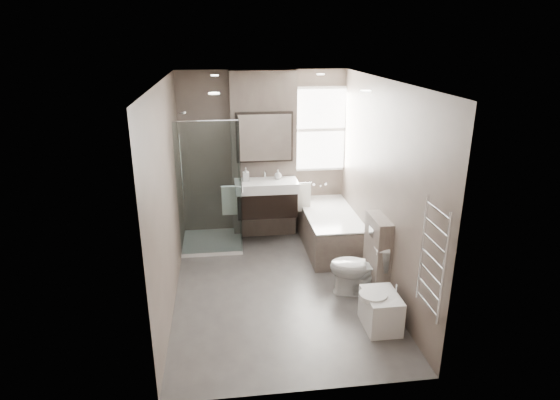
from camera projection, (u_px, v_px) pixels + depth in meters
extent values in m
cube|color=#4F4B48|center=(278.00, 288.00, 6.07)|extent=(2.65, 3.85, 0.05)
cube|color=silver|center=(278.00, 79.00, 5.18)|extent=(2.65, 3.85, 0.05)
cube|color=#66594F|center=(263.00, 154.00, 7.43)|extent=(2.65, 0.05, 2.60)
cube|color=#66594F|center=(307.00, 265.00, 3.83)|extent=(2.65, 0.05, 2.60)
cube|color=#66594F|center=(166.00, 196.00, 5.46)|extent=(0.05, 3.85, 2.60)
cube|color=#66594F|center=(384.00, 187.00, 5.79)|extent=(0.05, 3.85, 2.60)
cube|color=#61554C|center=(264.00, 156.00, 7.29)|extent=(1.00, 0.25, 2.60)
cube|color=black|center=(266.00, 202.00, 7.17)|extent=(0.90, 0.45, 0.38)
cube|color=white|center=(266.00, 186.00, 7.08)|extent=(0.95, 0.47, 0.15)
cylinder|color=silver|center=(265.00, 174.00, 7.20)|extent=(0.03, 0.03, 0.12)
cylinder|color=silver|center=(265.00, 172.00, 7.12)|extent=(0.02, 0.12, 0.02)
cube|color=black|center=(265.00, 137.00, 7.03)|extent=(0.86, 0.06, 0.76)
cube|color=white|center=(265.00, 138.00, 6.99)|extent=(0.80, 0.02, 0.70)
cube|color=white|center=(230.00, 200.00, 7.06)|extent=(0.24, 0.06, 0.44)
cube|color=white|center=(303.00, 197.00, 7.20)|extent=(0.24, 0.06, 0.44)
cube|color=white|center=(213.00, 242.00, 7.30)|extent=(0.90, 0.90, 0.06)
cube|color=white|center=(209.00, 190.00, 6.55)|extent=(0.88, 0.01, 1.94)
cube|color=white|center=(239.00, 180.00, 7.02)|extent=(0.01, 0.88, 1.94)
cylinder|color=silver|center=(181.00, 167.00, 6.85)|extent=(0.02, 0.02, 1.00)
cube|color=#61554C|center=(329.00, 230.00, 7.11)|extent=(0.75, 1.60, 0.55)
cube|color=white|center=(330.00, 213.00, 7.01)|extent=(0.75, 1.60, 0.03)
cube|color=white|center=(330.00, 217.00, 7.04)|extent=(0.61, 1.42, 0.12)
cube|color=white|center=(320.00, 130.00, 7.37)|extent=(0.98, 0.04, 1.33)
cube|color=white|center=(320.00, 130.00, 7.34)|extent=(0.90, 0.01, 1.25)
cube|color=white|center=(320.00, 130.00, 7.34)|extent=(0.90, 0.01, 0.05)
imported|color=white|center=(358.00, 268.00, 5.80)|extent=(0.78, 0.56, 0.71)
cube|color=#61554C|center=(377.00, 255.00, 5.80)|extent=(0.18, 0.55, 1.00)
cube|color=silver|center=(371.00, 232.00, 5.69)|extent=(0.01, 0.16, 0.11)
cube|color=white|center=(381.00, 311.00, 5.17)|extent=(0.36, 0.51, 0.40)
cylinder|color=white|center=(373.00, 296.00, 5.09)|extent=(0.30, 0.30, 0.05)
cylinder|color=silver|center=(397.00, 288.00, 5.10)|extent=(0.02, 0.02, 0.10)
cylinder|color=silver|center=(444.00, 270.00, 4.13)|extent=(0.03, 0.03, 1.10)
cylinder|color=silver|center=(422.00, 248.00, 4.56)|extent=(0.03, 0.03, 1.10)
cube|color=silver|center=(433.00, 259.00, 4.34)|extent=(0.02, 0.46, 1.00)
imported|color=white|center=(246.00, 174.00, 7.03)|extent=(0.09, 0.09, 0.21)
imported|color=white|center=(278.00, 174.00, 7.14)|extent=(0.11, 0.11, 0.15)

